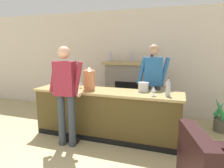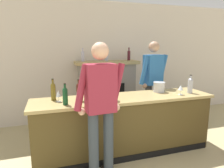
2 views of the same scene
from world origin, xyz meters
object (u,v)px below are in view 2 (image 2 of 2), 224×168
Objects in this scene: person_customer at (101,107)px; wine_bottle_chardonnay_pale at (86,93)px; ice_bucket_steel at (159,87)px; wine_glass_by_dispenser at (181,88)px; wine_glass_back_row at (78,91)px; wine_glass_near_bucket at (58,94)px; fireplace_stone at (107,91)px; wine_bottle_cabernet_heavy at (65,95)px; wine_bottle_rose_blush at (190,85)px; potted_plant_corner at (194,107)px; wine_bottle_burgundy_dark at (79,91)px; wine_bottle_riesling_slim at (53,91)px; person_bartender at (153,83)px; copper_dispenser at (104,85)px; wine_glass_front_left at (88,92)px.

person_customer is 0.46m from wine_bottle_chardonnay_pale.
wine_glass_by_dispenser is (0.23, -0.30, 0.03)m from ice_bucket_steel.
wine_glass_near_bucket reaches higher than wine_glass_back_row.
fireplace_stone is 2.00m from wine_bottle_cabernet_heavy.
wine_bottle_chardonnay_pale is (-0.77, -1.63, 0.37)m from fireplace_stone.
wine_glass_near_bucket is 1.95m from wine_glass_by_dispenser.
wine_bottle_chardonnay_pale is 1.87× the size of wine_glass_back_row.
fireplace_stone is 5.38× the size of wine_bottle_rose_blush.
wine_bottle_rose_blush reaches higher than potted_plant_corner.
wine_glass_near_bucket is (-0.29, 0.02, -0.03)m from wine_bottle_burgundy_dark.
fireplace_stone is 10.12× the size of wine_glass_near_bucket.
wine_bottle_riesling_slim is at bearing -131.64° from fireplace_stone.
wine_bottle_chardonnay_pale is at bearing -157.87° from potted_plant_corner.
person_customer is 1.44m from ice_bucket_steel.
wine_bottle_riesling_slim is (-1.21, -1.36, 0.38)m from fireplace_stone.
person_customer is at bearing -107.86° from fireplace_stone.
fireplace_stone reaches higher than potted_plant_corner.
wine_glass_by_dispenser is at bearing -63.97° from fireplace_stone.
wine_bottle_riesling_slim is 0.33m from wine_bottle_cabernet_heavy.
potted_plant_corner is at bearing 17.66° from person_bartender.
person_bartender reaches higher than wine_bottle_rose_blush.
wine_glass_back_row is at bearing -121.48° from fireplace_stone.
person_customer reaches higher than copper_dispenser.
potted_plant_corner is 3.51m from wine_glass_near_bucket.
fireplace_stone is at bearing 72.83° from copper_dispenser.
person_customer is at bearing -72.32° from wine_bottle_burgundy_dark.
copper_dispenser is at bearing 70.28° from person_customer.
ice_bucket_steel is 1.66m from wine_bottle_cabernet_heavy.
fireplace_stone is at bearing 113.07° from ice_bucket_steel.
fireplace_stone is at bearing 52.25° from wine_glass_near_bucket.
wine_glass_by_dispenser is (-0.24, -0.06, -0.03)m from wine_bottle_rose_blush.
ice_bucket_steel reaches higher than potted_plant_corner.
wine_bottle_riesling_slim is at bearing 148.92° from wine_bottle_chardonnay_pale.
ice_bucket_steel is at bearing 11.98° from wine_bottle_chardonnay_pale.
wine_glass_back_row is (-0.18, 0.69, 0.07)m from person_customer.
fireplace_stone is 1.18m from person_bartender.
wine_bottle_rose_blush is (-1.08, -1.12, 0.83)m from potted_plant_corner.
wine_bottle_riesling_slim is 0.52m from wine_glass_front_left.
wine_bottle_cabernet_heavy is 1.81× the size of wine_glass_by_dispenser.
person_customer is 5.77× the size of wine_bottle_chardonnay_pale.
wine_bottle_riesling_slim is 2.26× the size of wine_glass_front_left.
ice_bucket_steel is 0.66× the size of wine_bottle_chardonnay_pale.
potted_plant_corner is 3.30m from person_customer.
potted_plant_corner is 2.94m from copper_dispenser.
potted_plant_corner is 3.68× the size of ice_bucket_steel.
ice_bucket_steel reaches higher than wine_glass_back_row.
fireplace_stone is at bearing 123.26° from wine_bottle_rose_blush.
copper_dispenser reaches higher than wine_bottle_riesling_slim.
wine_glass_near_bucket is at bearing -59.04° from wine_bottle_riesling_slim.
wine_bottle_riesling_slim reaches higher than wine_glass_near_bucket.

